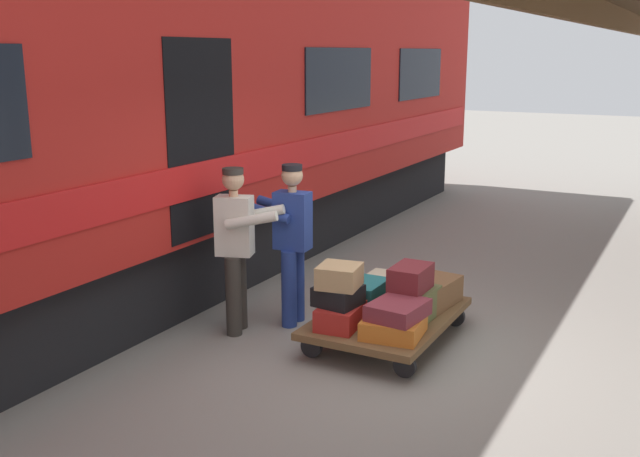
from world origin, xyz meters
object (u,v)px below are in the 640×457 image
at_px(suitcase_brown_leather, 430,291).
at_px(suitcase_cream_canvas, 383,287).
at_px(porter_in_overalls, 291,239).
at_px(suitcase_olive_duffel, 413,304).
at_px(suitcase_teal_softside, 363,296).
at_px(suitcase_burgundy_valise, 398,310).
at_px(suitcase_red_plastic, 342,315).
at_px(suitcase_maroon_trunk, 411,278).
at_px(porter_by_door, 237,245).
at_px(train_car, 92,122).
at_px(luggage_cart, 387,318).
at_px(suitcase_tan_vintage, 339,276).
at_px(suitcase_orange_carryall, 394,327).
at_px(suitcase_black_hardshell, 338,295).

relative_size(suitcase_brown_leather, suitcase_cream_canvas, 1.03).
relative_size(suitcase_cream_canvas, porter_in_overalls, 0.36).
xyz_separation_m(suitcase_olive_duffel, porter_in_overalls, (1.36, 0.01, 0.50)).
distance_m(suitcase_teal_softside, suitcase_burgundy_valise, 0.73).
relative_size(suitcase_brown_leather, suitcase_red_plastic, 1.12).
bearing_deg(suitcase_maroon_trunk, suitcase_red_plastic, 43.20).
height_order(porter_in_overalls, porter_by_door, same).
distance_m(suitcase_olive_duffel, suitcase_cream_canvas, 0.72).
bearing_deg(suitcase_red_plastic, train_car, -1.88).
xyz_separation_m(luggage_cart, suitcase_brown_leather, (-0.27, -0.49, 0.18)).
relative_size(luggage_cart, suitcase_cream_canvas, 2.88).
relative_size(train_car, suitcase_brown_leather, 27.91).
relative_size(suitcase_maroon_trunk, suitcase_tan_vintage, 1.24).
bearing_deg(porter_by_door, suitcase_brown_leather, -150.52).
relative_size(suitcase_orange_carryall, suitcase_maroon_trunk, 1.13).
distance_m(suitcase_orange_carryall, suitcase_black_hardshell, 0.60).
height_order(luggage_cart, porter_by_door, porter_by_door).
bearing_deg(suitcase_burgundy_valise, train_car, -1.19).
bearing_deg(suitcase_olive_duffel, suitcase_tan_vintage, 43.74).
height_order(suitcase_black_hardshell, porter_by_door, porter_by_door).
bearing_deg(suitcase_brown_leather, luggage_cart, 61.63).
xyz_separation_m(suitcase_orange_carryall, porter_by_door, (1.72, -0.01, 0.56)).
bearing_deg(suitcase_tan_vintage, suitcase_brown_leather, -118.25).
distance_m(suitcase_olive_duffel, suitcase_teal_softside, 0.53).
bearing_deg(suitcase_red_plastic, suitcase_olive_duffel, -137.21).
height_order(suitcase_teal_softside, porter_in_overalls, porter_in_overalls).
distance_m(suitcase_olive_duffel, suitcase_tan_vintage, 0.83).
bearing_deg(suitcase_olive_duffel, suitcase_burgundy_valise, 93.57).
bearing_deg(train_car, suitcase_cream_canvas, -164.37).
bearing_deg(suitcase_orange_carryall, train_car, -1.61).
distance_m(suitcase_black_hardshell, porter_in_overalls, 1.00).
height_order(suitcase_red_plastic, suitcase_maroon_trunk, suitcase_maroon_trunk).
distance_m(suitcase_red_plastic, porter_by_door, 1.31).
distance_m(suitcase_teal_softside, suitcase_black_hardshell, 0.53).
relative_size(train_car, suitcase_maroon_trunk, 37.96).
xyz_separation_m(suitcase_tan_vintage, porter_by_door, (1.17, -0.04, 0.15)).
height_order(luggage_cart, suitcase_maroon_trunk, suitcase_maroon_trunk).
distance_m(suitcase_orange_carryall, suitcase_cream_canvas, 1.12).
xyz_separation_m(suitcase_teal_softside, suitcase_cream_canvas, (0.00, -0.49, -0.05)).
bearing_deg(suitcase_brown_leather, suitcase_red_plastic, 61.63).
distance_m(luggage_cart, suitcase_olive_duffel, 0.33).
bearing_deg(suitcase_red_plastic, suitcase_brown_leather, -118.37).
distance_m(suitcase_brown_leather, suitcase_cream_canvas, 0.53).
relative_size(suitcase_tan_vintage, porter_in_overalls, 0.22).
distance_m(suitcase_orange_carryall, suitcase_maroon_trunk, 0.58).
bearing_deg(suitcase_cream_canvas, suitcase_tan_vintage, 89.27).
bearing_deg(suitcase_orange_carryall, porter_by_door, -0.35).
bearing_deg(porter_by_door, porter_in_overalls, -127.38).
distance_m(suitcase_olive_duffel, suitcase_black_hardshell, 0.77).
bearing_deg(suitcase_maroon_trunk, suitcase_cream_canvas, -45.24).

